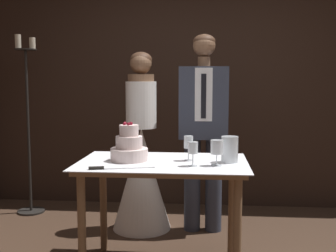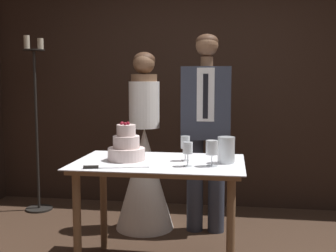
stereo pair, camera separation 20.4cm
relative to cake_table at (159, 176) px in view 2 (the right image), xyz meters
The scene contains 11 objects.
wall_back 1.86m from the cake_table, 81.84° to the left, with size 5.03×0.12×2.80m, color black.
cake_table is the anchor object (origin of this frame).
tiered_cake 0.32m from the cake_table, behind, with size 0.27×0.27×0.28m.
cake_knife 0.45m from the cake_table, 137.92° to the right, with size 0.43×0.13×0.02m.
wine_glass_near 0.34m from the cake_table, 32.86° to the right, with size 0.07×0.07×0.17m.
wine_glass_middle 0.30m from the cake_table, 15.15° to the left, with size 0.07×0.07×0.18m.
wine_glass_far 0.46m from the cake_table, 16.84° to the right, with size 0.08×0.08×0.18m.
hurricane_candle 0.51m from the cake_table, ahead, with size 0.12×0.12×0.19m.
bride 0.88m from the cake_table, 108.84° to the left, with size 0.54×0.54×1.64m.
groom 0.93m from the cake_table, 71.15° to the left, with size 0.43×0.25×1.79m.
candle_stand 1.95m from the cake_table, 141.71° to the left, with size 0.28×0.28×1.84m.
Camera 2 is at (0.26, -2.64, 1.38)m, focal length 45.00 mm.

